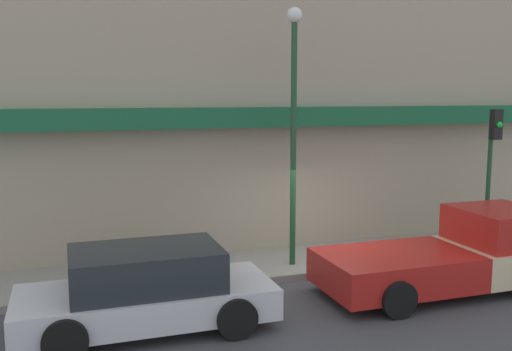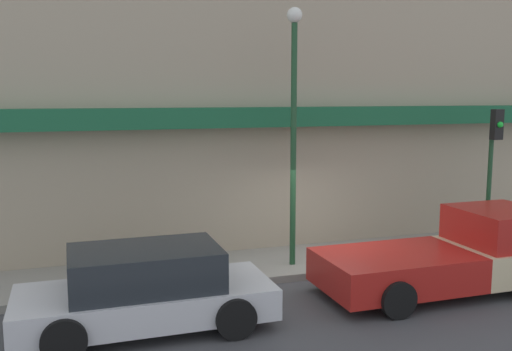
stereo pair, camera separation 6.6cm
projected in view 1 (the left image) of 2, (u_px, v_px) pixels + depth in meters
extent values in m
plane|color=#424244|center=(326.00, 278.00, 13.35)|extent=(80.00, 80.00, 0.00)
cube|color=gray|center=(306.00, 261.00, 14.48)|extent=(36.00, 2.42, 0.17)
cube|color=tan|center=(270.00, 67.00, 16.32)|extent=(19.80, 3.00, 10.09)
cube|color=#195B38|center=(293.00, 117.00, 14.82)|extent=(18.22, 0.60, 0.50)
cube|color=beige|center=(498.00, 258.00, 12.91)|extent=(2.13, 2.08, 0.72)
cube|color=#B21E19|center=(500.00, 226.00, 12.80)|extent=(1.81, 1.91, 0.78)
cube|color=#B21E19|center=(396.00, 269.00, 12.06)|extent=(3.20, 2.08, 0.72)
cylinder|color=black|center=(469.00, 255.00, 13.93)|extent=(0.74, 0.22, 0.74)
cylinder|color=black|center=(347.00, 269.00, 12.88)|extent=(0.74, 0.22, 0.74)
cylinder|color=black|center=(398.00, 300.00, 10.93)|extent=(0.74, 0.22, 0.74)
cube|color=silver|center=(147.00, 302.00, 10.41)|extent=(4.62, 1.90, 0.57)
cube|color=#23282D|center=(146.00, 268.00, 10.32)|extent=(2.68, 1.71, 0.73)
cylinder|color=black|center=(210.00, 285.00, 11.77)|extent=(0.74, 0.22, 0.74)
cylinder|color=black|center=(237.00, 319.00, 10.00)|extent=(0.74, 0.22, 0.74)
cylinder|color=black|center=(64.00, 301.00, 10.86)|extent=(0.74, 0.22, 0.74)
cylinder|color=black|center=(65.00, 341.00, 9.09)|extent=(0.74, 0.22, 0.74)
cylinder|color=yellow|center=(106.00, 270.00, 12.56)|extent=(0.18, 0.18, 0.54)
sphere|color=yellow|center=(105.00, 254.00, 12.51)|extent=(0.17, 0.17, 0.17)
cylinder|color=#1E4728|center=(293.00, 147.00, 13.50)|extent=(0.14, 0.14, 5.73)
sphere|color=silver|center=(295.00, 15.00, 13.07)|extent=(0.36, 0.36, 0.36)
cylinder|color=#1E4728|center=(489.00, 178.00, 15.34)|extent=(0.12, 0.12, 3.72)
cube|color=black|center=(496.00, 124.00, 14.99)|extent=(0.28, 0.20, 0.80)
sphere|color=green|center=(499.00, 125.00, 14.88)|extent=(0.16, 0.16, 0.16)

